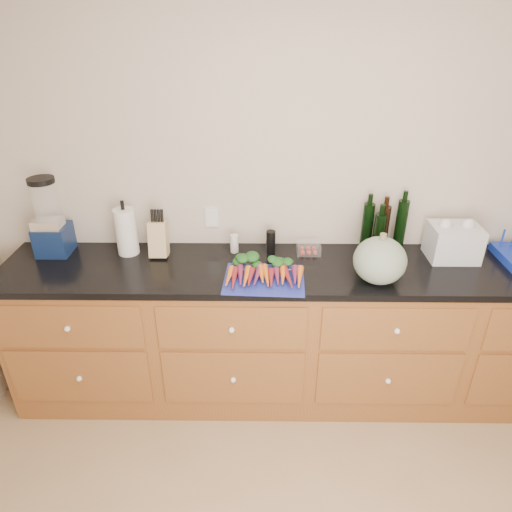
{
  "coord_description": "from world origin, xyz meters",
  "views": [
    {
      "loc": [
        -0.29,
        -1.02,
        2.24
      ],
      "look_at": [
        -0.32,
        1.2,
        1.06
      ],
      "focal_mm": 32.0,
      "sensor_mm": 36.0,
      "label": 1
    }
  ],
  "objects_px": {
    "blender_appliance": "(50,222)",
    "tomato_box": "(308,248)",
    "carrots": "(264,272)",
    "paper_towel": "(126,232)",
    "cutting_board": "(264,279)",
    "knife_block": "(159,239)",
    "squash": "(380,260)"
  },
  "relations": [
    {
      "from": "carrots",
      "to": "knife_block",
      "type": "height_order",
      "value": "knife_block"
    },
    {
      "from": "paper_towel",
      "to": "tomato_box",
      "type": "bearing_deg",
      "value": 0.52
    },
    {
      "from": "cutting_board",
      "to": "blender_appliance",
      "type": "distance_m",
      "value": 1.33
    },
    {
      "from": "cutting_board",
      "to": "blender_appliance",
      "type": "bearing_deg",
      "value": 166.05
    },
    {
      "from": "blender_appliance",
      "to": "tomato_box",
      "type": "distance_m",
      "value": 1.56
    },
    {
      "from": "blender_appliance",
      "to": "paper_towel",
      "type": "xyz_separation_m",
      "value": [
        0.45,
        0.0,
        -0.06
      ]
    },
    {
      "from": "carrots",
      "to": "paper_towel",
      "type": "height_order",
      "value": "paper_towel"
    },
    {
      "from": "squash",
      "to": "cutting_board",
      "type": "bearing_deg",
      "value": -179.97
    },
    {
      "from": "paper_towel",
      "to": "knife_block",
      "type": "distance_m",
      "value": 0.2
    },
    {
      "from": "cutting_board",
      "to": "squash",
      "type": "height_order",
      "value": "squash"
    },
    {
      "from": "carrots",
      "to": "squash",
      "type": "height_order",
      "value": "squash"
    },
    {
      "from": "cutting_board",
      "to": "paper_towel",
      "type": "bearing_deg",
      "value": 158.93
    },
    {
      "from": "carrots",
      "to": "knife_block",
      "type": "bearing_deg",
      "value": 157.18
    },
    {
      "from": "carrots",
      "to": "blender_appliance",
      "type": "relative_size",
      "value": 0.89
    },
    {
      "from": "squash",
      "to": "knife_block",
      "type": "distance_m",
      "value": 1.29
    },
    {
      "from": "cutting_board",
      "to": "tomato_box",
      "type": "distance_m",
      "value": 0.43
    },
    {
      "from": "blender_appliance",
      "to": "tomato_box",
      "type": "xyz_separation_m",
      "value": [
        1.55,
        0.01,
        -0.18
      ]
    },
    {
      "from": "paper_towel",
      "to": "knife_block",
      "type": "height_order",
      "value": "paper_towel"
    },
    {
      "from": "squash",
      "to": "knife_block",
      "type": "xyz_separation_m",
      "value": [
        -1.26,
        0.3,
        -0.02
      ]
    },
    {
      "from": "carrots",
      "to": "squash",
      "type": "xyz_separation_m",
      "value": [
        0.62,
        -0.03,
        0.09
      ]
    },
    {
      "from": "knife_block",
      "to": "tomato_box",
      "type": "height_order",
      "value": "knife_block"
    },
    {
      "from": "carrots",
      "to": "paper_towel",
      "type": "distance_m",
      "value": 0.89
    },
    {
      "from": "squash",
      "to": "tomato_box",
      "type": "distance_m",
      "value": 0.49
    },
    {
      "from": "carrots",
      "to": "knife_block",
      "type": "relative_size",
      "value": 1.99
    },
    {
      "from": "blender_appliance",
      "to": "tomato_box",
      "type": "bearing_deg",
      "value": 0.47
    },
    {
      "from": "blender_appliance",
      "to": "knife_block",
      "type": "relative_size",
      "value": 2.24
    },
    {
      "from": "cutting_board",
      "to": "knife_block",
      "type": "relative_size",
      "value": 2.05
    },
    {
      "from": "carrots",
      "to": "paper_towel",
      "type": "bearing_deg",
      "value": 160.94
    },
    {
      "from": "knife_block",
      "to": "squash",
      "type": "bearing_deg",
      "value": -13.41
    },
    {
      "from": "squash",
      "to": "blender_appliance",
      "type": "xyz_separation_m",
      "value": [
        -1.9,
        0.32,
        0.08
      ]
    },
    {
      "from": "squash",
      "to": "knife_block",
      "type": "height_order",
      "value": "squash"
    },
    {
      "from": "squash",
      "to": "knife_block",
      "type": "bearing_deg",
      "value": 166.59
    }
  ]
}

